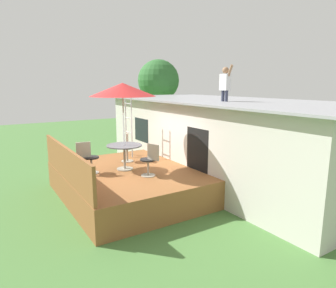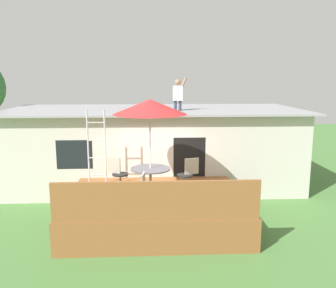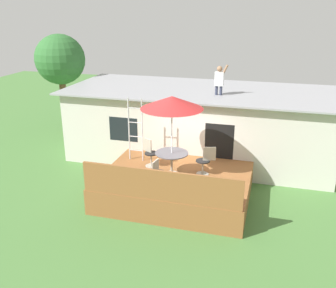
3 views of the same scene
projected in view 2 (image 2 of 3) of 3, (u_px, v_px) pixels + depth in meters
name	position (u px, v px, depth m)	size (l,w,h in m)	color
ground_plane	(156.00, 221.00, 9.78)	(40.00, 40.00, 0.00)	#477538
house	(154.00, 146.00, 13.06)	(10.50, 4.50, 2.77)	beige
deck	(156.00, 207.00, 9.71)	(4.62, 3.88, 0.80)	brown
deck_railing	(157.00, 201.00, 7.70)	(4.52, 0.08, 0.90)	brown
patio_table	(150.00, 174.00, 9.36)	(1.04, 1.04, 0.74)	#A59E8C
patio_umbrella	(150.00, 107.00, 9.03)	(1.90, 1.90, 2.54)	silver
step_ladder	(97.00, 149.00, 10.02)	(0.52, 0.04, 2.20)	silver
person_figure	(178.00, 93.00, 12.00)	(0.47, 0.20, 1.11)	#33384C
patio_chair_left	(118.00, 174.00, 9.82)	(0.58, 0.44, 0.92)	#A59E8C
patio_chair_right	(187.00, 175.00, 9.73)	(0.61, 0.44, 0.92)	#A59E8C
patio_chair_near	(144.00, 191.00, 8.36)	(0.44, 0.62, 0.92)	#A59E8C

